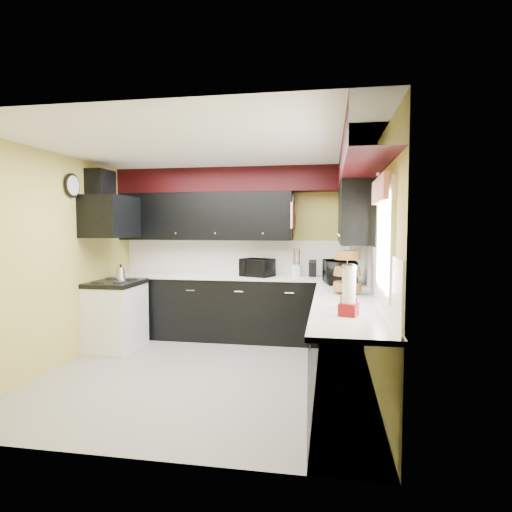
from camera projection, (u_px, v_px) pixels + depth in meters
The scene contains 35 objects.
ground at pixel (208, 373), 4.81m from camera, with size 3.60×3.60×0.00m, color gray.
wall_back at pixel (241, 253), 6.49m from camera, with size 3.60×0.06×2.50m, color #E0C666.
wall_right at pixel (375, 265), 4.41m from camera, with size 0.06×3.60×2.50m, color #E0C666.
wall_left at pixel (60, 261), 5.03m from camera, with size 0.06×3.60×2.50m, color #E0C666.
ceiling at pixel (206, 148), 4.63m from camera, with size 3.60×3.60×0.06m, color white.
cab_back at pixel (237, 309), 6.25m from camera, with size 3.60×0.60×0.90m, color black.
cab_right at pixel (346, 348), 4.23m from camera, with size 0.60×3.00×0.90m, color black.
counter_back at pixel (236, 277), 6.22m from camera, with size 3.62×0.64×0.04m, color white.
counter_right at pixel (346, 301), 4.19m from camera, with size 0.64×3.02×0.04m, color white.
splash_back at pixel (240, 257), 6.48m from camera, with size 3.60×0.02×0.50m, color white.
splash_right at pixel (374, 271), 4.42m from camera, with size 0.02×3.60×0.50m, color white.
upper_back at pixel (205, 216), 6.36m from camera, with size 2.60×0.35×0.70m, color black.
upper_right at pixel (354, 214), 5.29m from camera, with size 0.35×1.80×0.70m, color black.
soffit_back at pixel (238, 180), 6.24m from camera, with size 3.60×0.36×0.35m, color black.
soffit_right at pixel (360, 158), 4.19m from camera, with size 0.36×3.24×0.35m, color black.
stove at pixel (116, 317), 5.77m from camera, with size 0.60×0.75×0.86m, color white.
cooktop at pixel (115, 283), 5.74m from camera, with size 0.62×0.77×0.06m, color black.
hood at pixel (110, 217), 5.68m from camera, with size 0.50×0.78×0.55m, color black.
hood_duct at pixel (101, 185), 5.68m from camera, with size 0.24×0.40×0.40m, color black.
window at pixel (385, 239), 3.51m from camera, with size 0.03×0.86×0.96m, color white, non-canonical shape.
valance at pixel (380, 190), 3.49m from camera, with size 0.04×0.88×0.20m, color red.
pan_top at pixel (293, 202), 6.05m from camera, with size 0.03×0.22×0.40m, color black, non-canonical shape.
pan_mid at pixel (293, 219), 5.94m from camera, with size 0.03×0.28×0.46m, color black, non-canonical shape.
pan_low at pixel (294, 222), 6.20m from camera, with size 0.03×0.24×0.42m, color black, non-canonical shape.
cut_board at pixel (293, 216), 5.82m from camera, with size 0.03×0.26×0.35m, color white.
baskets at pixel (347, 271), 4.52m from camera, with size 0.27×0.27×0.50m, color brown, non-canonical shape.
clock at pixel (72, 185), 5.20m from camera, with size 0.03×0.30×0.30m, color black, non-canonical shape.
deco_plate at pixel (378, 163), 4.01m from camera, with size 0.03×0.24×0.24m, color white, non-canonical shape.
toaster_oven at pixel (257, 267), 6.10m from camera, with size 0.44×0.36×0.25m, color black.
microwave at pixel (340, 272), 5.33m from camera, with size 0.52×0.36×0.29m, color black.
utensil_crock at pixel (297, 271), 6.11m from camera, with size 0.15×0.15×0.16m, color white.
knife_block at pixel (313, 269), 6.04m from camera, with size 0.10×0.14×0.23m, color black.
kettle at pixel (121, 273), 5.99m from camera, with size 0.18×0.18×0.16m, color #BCBCC0, non-canonical shape.
dispenser_a at pixel (349, 293), 3.40m from camera, with size 0.14×0.14×0.37m, color #600C0A, non-canonical shape.
dispenser_b at pixel (349, 289), 3.69m from camera, with size 0.13×0.13×0.35m, color #5D1205, non-canonical shape.
Camera 1 is at (1.33, -4.54, 1.66)m, focal length 30.00 mm.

